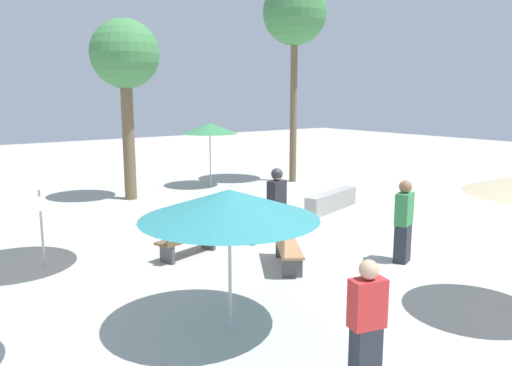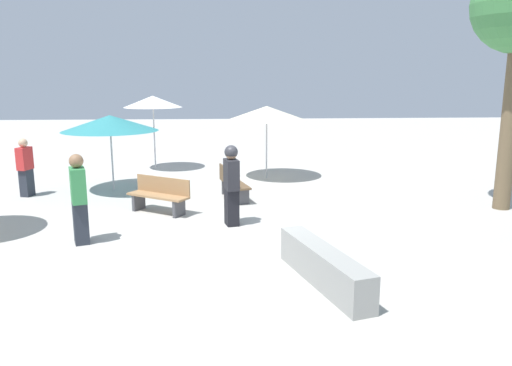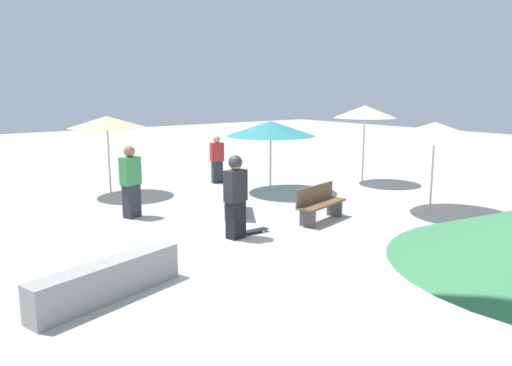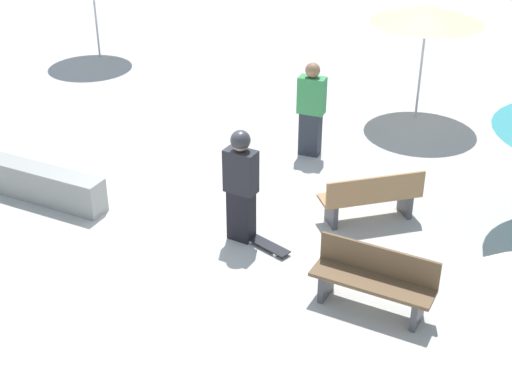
% 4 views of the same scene
% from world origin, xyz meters
% --- Properties ---
extents(ground_plane, '(60.00, 60.00, 0.00)m').
position_xyz_m(ground_plane, '(0.00, 0.00, 0.00)').
color(ground_plane, '#B2AFA8').
extents(skater_main, '(0.36, 0.52, 1.78)m').
position_xyz_m(skater_main, '(0.05, -0.99, 0.96)').
color(skater_main, black).
rests_on(skater_main, ground_plane).
extents(skateboard, '(0.21, 0.80, 0.07)m').
position_xyz_m(skateboard, '(0.09, -1.45, 0.06)').
color(skateboard, black).
rests_on(skateboard, ground_plane).
extents(concrete_ledge, '(1.08, 2.54, 0.58)m').
position_xyz_m(concrete_ledge, '(-1.34, 2.33, 0.29)').
color(concrete_ledge, gray).
rests_on(concrete_ledge, ground_plane).
extents(bench_near, '(0.83, 1.66, 0.85)m').
position_xyz_m(bench_near, '(-0.02, -3.39, 0.43)').
color(bench_near, '#47474C').
rests_on(bench_near, ground_plane).
extents(bench_far, '(1.58, 1.24, 0.85)m').
position_xyz_m(bench_far, '(1.76, -2.15, 0.43)').
color(bench_far, '#47474C').
rests_on(bench_far, ground_plane).
extents(shade_umbrella_tan, '(2.22, 2.22, 2.35)m').
position_xyz_m(shade_umbrella_tan, '(5.88, -0.50, 2.18)').
color(shade_umbrella_tan, '#B7B7BC').
rests_on(shade_umbrella_tan, ground_plane).
extents(bystander_watching, '(0.42, 0.55, 1.78)m').
position_xyz_m(bystander_watching, '(3.02, 0.06, 0.89)').
color(bystander_watching, '#282D38').
rests_on(bystander_watching, ground_plane).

